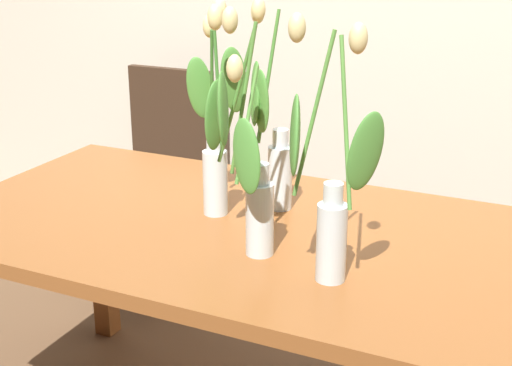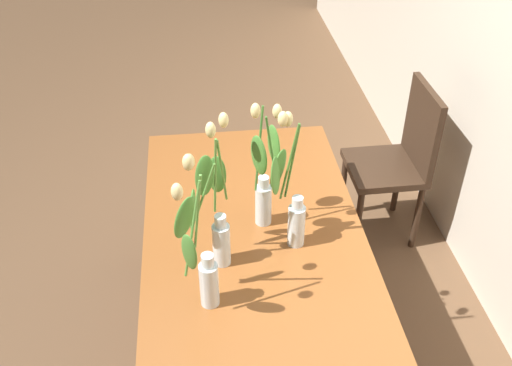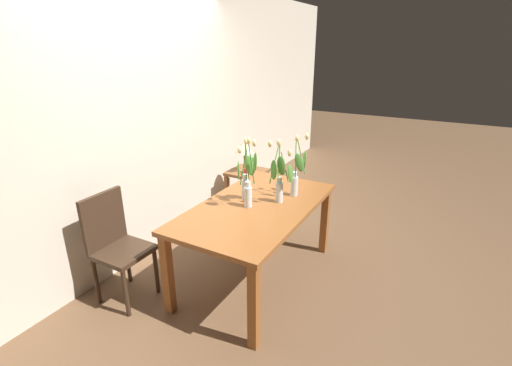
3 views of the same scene
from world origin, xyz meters
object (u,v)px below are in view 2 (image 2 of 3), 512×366
object	(u,v)px
tulip_vase_3	(264,184)
dining_table	(254,249)
tulip_vase_1	(215,215)
tulip_vase_0	(202,264)
tulip_vase_2	(291,204)
dining_chair	(399,156)

from	to	relation	value
tulip_vase_3	dining_table	bearing A→B (deg)	-37.48
tulip_vase_1	tulip_vase_0	bearing A→B (deg)	-14.39
tulip_vase_2	dining_chair	bearing A→B (deg)	138.31
dining_table	tulip_vase_0	world-z (taller)	tulip_vase_0
tulip_vase_2	tulip_vase_0	bearing A→B (deg)	-50.67
tulip_vase_0	tulip_vase_2	bearing A→B (deg)	129.33
tulip_vase_1	dining_table	bearing A→B (deg)	129.15
tulip_vase_2	dining_chair	world-z (taller)	tulip_vase_2
dining_table	tulip_vase_1	world-z (taller)	tulip_vase_1
dining_chair	tulip_vase_3	bearing A→B (deg)	-49.55
tulip_vase_0	tulip_vase_3	world-z (taller)	tulip_vase_0
tulip_vase_1	tulip_vase_3	size ratio (longest dim) A/B	1.00
tulip_vase_0	dining_table	bearing A→B (deg)	148.69
tulip_vase_1	tulip_vase_2	xyz separation A→B (m)	(-0.06, 0.29, -0.02)
tulip_vase_1	tulip_vase_2	world-z (taller)	tulip_vase_1
tulip_vase_0	tulip_vase_2	distance (m)	0.45
tulip_vase_0	dining_chair	world-z (taller)	tulip_vase_0
dining_table	tulip_vase_0	distance (m)	0.50
tulip_vase_2	tulip_vase_3	size ratio (longest dim) A/B	1.00
tulip_vase_1	tulip_vase_2	bearing A→B (deg)	101.67
dining_table	tulip_vase_1	xyz separation A→B (m)	(0.13, -0.16, 0.30)
tulip_vase_3	dining_chair	size ratio (longest dim) A/B	0.63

